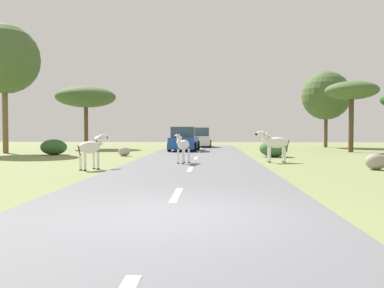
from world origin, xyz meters
TOP-DOWN VIEW (x-y plane):
  - ground_plane at (0.00, 0.00)m, footprint 90.00×90.00m
  - road at (-0.22, 0.00)m, footprint 6.00×64.00m
  - lane_markings at (-0.22, -1.00)m, footprint 0.16×56.00m
  - zebra_0 at (-0.69, 10.65)m, footprint 0.75×1.37m
  - zebra_1 at (-4.08, 8.10)m, footprint 1.00×1.37m
  - zebra_2 at (3.61, 11.94)m, footprint 1.66×0.50m
  - car_0 at (-1.37, 21.73)m, footprint 2.19×4.42m
  - car_1 at (-0.46, 28.48)m, footprint 2.19×4.42m
  - tree_0 at (-9.97, 25.87)m, footprint 5.00×5.00m
  - tree_1 at (-13.26, 18.91)m, footprint 4.64×4.64m
  - tree_4 at (10.45, 21.24)m, footprint 3.62×3.62m
  - tree_5 at (11.00, 29.21)m, footprint 4.35×4.35m
  - bush_1 at (-9.28, 17.25)m, footprint 1.62×1.46m
  - bush_2 at (4.20, 15.96)m, footprint 1.60×1.44m
  - rock_0 at (6.95, 8.58)m, footprint 0.79×0.61m
  - rock_1 at (-4.60, 16.27)m, footprint 0.72×0.57m
  - rock_2 at (5.64, 21.67)m, footprint 0.70×0.67m

SIDE VIEW (x-z plane):
  - ground_plane at x=0.00m, z-range 0.00..0.00m
  - road at x=-0.22m, z-range 0.00..0.05m
  - lane_markings at x=-0.22m, z-range 0.05..0.06m
  - rock_2 at x=5.64m, z-range 0.00..0.40m
  - rock_1 at x=-4.60m, z-range 0.00..0.56m
  - rock_0 at x=6.95m, z-range 0.00..0.63m
  - bush_2 at x=4.20m, z-range 0.00..0.96m
  - bush_1 at x=-9.28m, z-range 0.00..0.97m
  - car_0 at x=-1.37m, z-range -0.02..1.72m
  - car_1 at x=-0.46m, z-range -0.02..1.72m
  - zebra_1 at x=-4.08m, z-range 0.14..1.57m
  - zebra_0 at x=-0.69m, z-range 0.18..1.54m
  - zebra_2 at x=3.61m, z-range 0.15..1.71m
  - tree_4 at x=10.45m, z-range 1.79..6.77m
  - tree_0 at x=-9.97m, z-range 1.72..6.96m
  - tree_5 at x=11.00m, z-range 1.24..8.10m
  - tree_1 at x=-13.26m, z-range 1.98..10.63m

